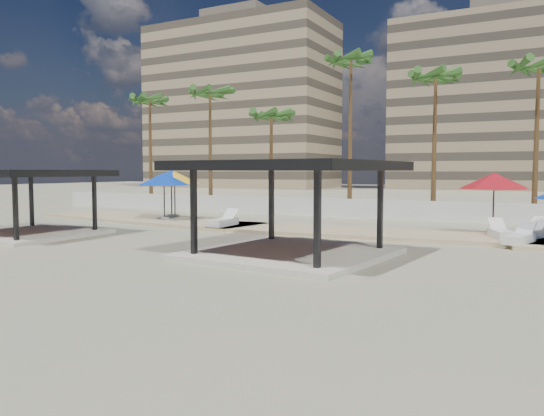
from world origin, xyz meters
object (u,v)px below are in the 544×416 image
(umbrella_c, at_px, (494,181))
(lounger_c, at_px, (501,233))
(lounger_b, at_px, (519,238))
(pavilion_west, at_px, (24,197))
(pavilion_central, at_px, (290,200))
(umbrella_a, at_px, (171,177))
(lounger_d, at_px, (528,233))
(lounger_a, at_px, (224,222))

(umbrella_c, height_order, lounger_c, umbrella_c)
(umbrella_c, relative_size, lounger_b, 1.76)
(pavilion_west, distance_m, lounger_b, 22.03)
(pavilion_central, height_order, umbrella_a, pavilion_central)
(pavilion_central, distance_m, pavilion_west, 13.72)
(lounger_c, bearing_deg, pavilion_west, 91.80)
(lounger_c, bearing_deg, lounger_b, -172.26)
(umbrella_a, bearing_deg, lounger_c, -5.52)
(pavilion_west, height_order, umbrella_c, pavilion_west)
(pavilion_central, distance_m, lounger_c, 10.22)
(lounger_c, relative_size, lounger_d, 0.90)
(pavilion_west, bearing_deg, lounger_b, 16.29)
(umbrella_a, xyz_separation_m, lounger_c, (19.52, -1.89, -2.34))
(umbrella_c, xyz_separation_m, lounger_d, (1.56, -1.54, -2.20))
(lounger_a, bearing_deg, pavilion_west, 132.36)
(umbrella_a, distance_m, lounger_b, 20.72)
(lounger_a, distance_m, lounger_d, 14.54)
(lounger_a, relative_size, lounger_b, 1.03)
(pavilion_central, height_order, lounger_a, pavilion_central)
(pavilion_central, relative_size, lounger_c, 3.36)
(umbrella_c, distance_m, lounger_b, 4.23)
(umbrella_c, xyz_separation_m, lounger_a, (-12.87, -3.35, -2.21))
(lounger_a, bearing_deg, lounger_d, -86.17)
(pavilion_central, xyz_separation_m, pavilion_west, (-13.71, -0.50, -0.18))
(umbrella_a, xyz_separation_m, lounger_a, (6.13, -3.35, -2.33))
(lounger_b, height_order, lounger_d, lounger_d)
(umbrella_c, xyz_separation_m, lounger_b, (1.31, -3.35, -2.22))
(pavilion_central, xyz_separation_m, umbrella_c, (5.85, 9.70, 0.56))
(pavilion_west, relative_size, lounger_c, 2.90)
(pavilion_west, bearing_deg, lounger_d, 20.42)
(umbrella_c, height_order, lounger_b, umbrella_c)
(pavilion_west, bearing_deg, lounger_a, 43.80)
(lounger_a, relative_size, lounger_c, 1.04)
(pavilion_central, bearing_deg, lounger_c, 56.29)
(pavilion_central, relative_size, pavilion_west, 1.16)
(umbrella_c, bearing_deg, umbrella_a, 180.00)
(lounger_d, bearing_deg, pavilion_central, 164.17)
(pavilion_central, bearing_deg, lounger_a, 143.39)
(umbrella_a, xyz_separation_m, lounger_d, (20.56, -1.54, -2.32))
(umbrella_a, bearing_deg, pavilion_west, -93.20)
(lounger_b, bearing_deg, umbrella_c, 36.87)
(lounger_a, xyz_separation_m, lounger_b, (14.19, -0.00, -0.01))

